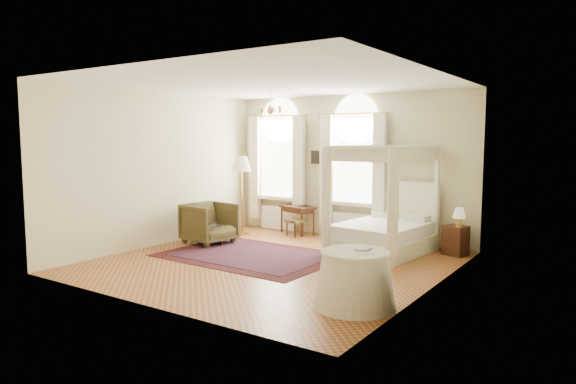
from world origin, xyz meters
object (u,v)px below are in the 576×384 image
(writing_desk, at_px, (297,210))
(floor_lamp, at_px, (241,168))
(nightstand, at_px, (456,240))
(stool, at_px, (295,222))
(coffee_table, at_px, (207,227))
(canopy_bed, at_px, (382,228))
(armchair, at_px, (209,223))
(side_table, at_px, (355,280))

(writing_desk, xyz_separation_m, floor_lamp, (-1.04, -0.85, 1.02))
(nightstand, bearing_deg, stool, -177.48)
(coffee_table, bearing_deg, writing_desk, 68.55)
(coffee_table, bearing_deg, canopy_bed, 23.14)
(nightstand, xyz_separation_m, floor_lamp, (-4.89, -0.67, 1.31))
(stool, xyz_separation_m, floor_lamp, (-1.19, -0.51, 1.26))
(canopy_bed, distance_m, floor_lamp, 3.74)
(canopy_bed, bearing_deg, stool, 169.60)
(writing_desk, height_order, armchair, armchair)
(nightstand, bearing_deg, armchair, -158.76)
(stool, height_order, side_table, side_table)
(armchair, bearing_deg, canopy_bed, -62.59)
(armchair, relative_size, coffee_table, 1.40)
(nightstand, height_order, armchair, armchair)
(writing_desk, xyz_separation_m, coffee_table, (-0.88, -2.24, -0.18))
(canopy_bed, height_order, nightstand, canopy_bed)
(side_table, bearing_deg, coffee_table, 157.20)
(nightstand, xyz_separation_m, side_table, (-0.24, -3.95, 0.09))
(canopy_bed, bearing_deg, floor_lamp, -178.86)
(armchair, relative_size, floor_lamp, 0.53)
(floor_lamp, height_order, side_table, floor_lamp)
(writing_desk, xyz_separation_m, armchair, (-0.97, -2.06, -0.13))
(writing_desk, distance_m, coffee_table, 2.41)
(stool, distance_m, side_table, 5.13)
(canopy_bed, xyz_separation_m, armchair, (-3.51, -1.27, -0.04))
(side_table, bearing_deg, stool, 132.40)
(canopy_bed, xyz_separation_m, writing_desk, (-2.54, 0.78, 0.09))
(writing_desk, height_order, floor_lamp, floor_lamp)
(floor_lamp, bearing_deg, writing_desk, 39.35)
(writing_desk, height_order, coffee_table, writing_desk)
(armchair, bearing_deg, writing_desk, -17.90)
(stool, relative_size, coffee_table, 0.58)
(writing_desk, relative_size, floor_lamp, 0.54)
(coffee_table, height_order, side_table, side_table)
(canopy_bed, relative_size, nightstand, 3.70)
(armchair, distance_m, coffee_table, 0.21)
(armchair, distance_m, side_table, 5.03)
(writing_desk, bearing_deg, coffee_table, -111.45)
(canopy_bed, bearing_deg, writing_desk, 162.88)
(stool, height_order, coffee_table, coffee_table)
(nightstand, xyz_separation_m, writing_desk, (-3.85, 0.18, 0.29))
(nightstand, bearing_deg, side_table, -93.45)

